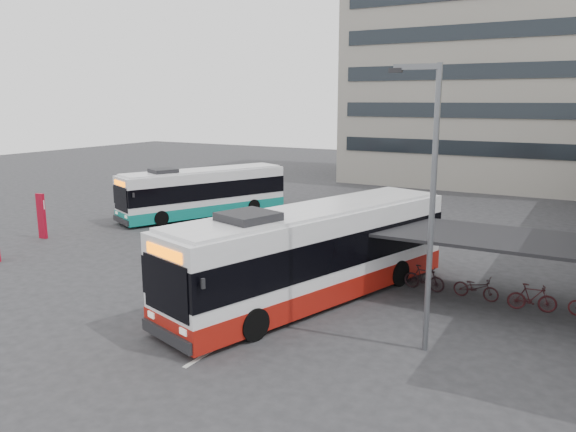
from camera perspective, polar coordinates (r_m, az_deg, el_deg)
The scene contains 10 objects.
ground at distance 23.07m, azimuth -4.43°, elevation -7.07°, with size 120.00×120.00×0.00m, color #28282B.
bike_shelter at distance 22.22m, azimuth 18.72°, elevation -4.31°, with size 10.00×4.00×2.54m.
office_block at distance 54.68m, azimuth 23.77°, elevation 16.10°, with size 30.00×15.00×25.00m, color gray.
road_markings at distance 19.44m, azimuth -3.20°, elevation -10.72°, with size 0.15×7.60×0.01m.
bus_main at distance 21.04m, azimuth 2.72°, elevation -3.89°, with size 6.40×13.07×3.79m.
bus_teal at distance 36.77m, azimuth -8.56°, elevation 2.36°, with size 6.67×11.08×3.27m.
pedestrian at distance 26.64m, azimuth -12.64°, elevation -2.84°, with size 0.62×0.41×1.70m, color black.
lamp_post at distance 16.57m, azimuth 14.14°, elevation 2.28°, with size 1.48×0.33×8.42m.
sign_totem_mid at distance 33.21m, azimuth -23.76°, elevation 0.06°, with size 0.54×0.21×2.48m.
sign_totem_north at distance 37.25m, azimuth -15.10°, elevation 1.84°, with size 0.54×0.20×2.50m.
Camera 1 is at (12.26, -18.09, 7.42)m, focal length 35.00 mm.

